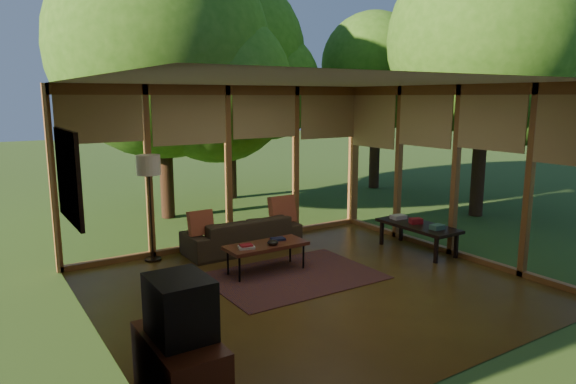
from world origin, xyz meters
TOP-DOWN VIEW (x-y plane):
  - floor at (0.00, 0.00)m, footprint 5.50×5.50m
  - ceiling at (0.00, 0.00)m, footprint 5.50×5.50m
  - wall_left at (-2.75, 0.00)m, footprint 0.04×5.00m
  - wall_front at (0.00, -2.50)m, footprint 5.50×0.04m
  - window_wall_back at (0.00, 2.50)m, footprint 5.50×0.12m
  - window_wall_right at (2.75, 0.00)m, footprint 0.12×5.00m
  - exterior_lawn at (8.00, 8.00)m, footprint 40.00×40.00m
  - tree_nw at (-0.22, 5.03)m, footprint 4.43×4.43m
  - tree_ne at (1.88, 6.28)m, footprint 3.80×3.80m
  - tree_se at (5.33, 1.57)m, footprint 3.90×3.90m
  - tree_far at (5.78, 5.35)m, footprint 2.81×2.81m
  - rug at (-0.00, 0.48)m, footprint 2.32×1.64m
  - sofa at (-0.01, 2.00)m, footprint 1.92×0.75m
  - pillow_left at (-0.76, 1.95)m, footprint 0.39×0.21m
  - pillow_right at (0.74, 1.95)m, footprint 0.46×0.24m
  - ct_book_lower at (-0.57, 0.81)m, footprint 0.26×0.22m
  - ct_book_upper at (-0.57, 0.81)m, footprint 0.18×0.15m
  - ct_book_side at (0.03, 0.94)m, footprint 0.22×0.18m
  - ct_bowl at (-0.17, 0.76)m, footprint 0.16×0.16m
  - media_cabinet at (-2.47, -1.57)m, footprint 0.50×1.00m
  - television at (-2.45, -1.57)m, footprint 0.45×0.55m
  - console_book_a at (2.40, 0.01)m, footprint 0.21×0.15m
  - console_book_b at (2.40, 0.46)m, footprint 0.23×0.20m
  - console_book_c at (2.40, 0.86)m, footprint 0.26×0.20m
  - floor_lamp at (-1.44, 2.29)m, footprint 0.36×0.36m
  - coffee_table at (-0.22, 0.86)m, footprint 1.20×0.50m
  - side_console at (2.40, 0.41)m, footprint 0.60×1.40m
  - wall_painting at (-2.71, 1.40)m, footprint 0.06×1.35m

SIDE VIEW (x-z plane):
  - exterior_lawn at x=8.00m, z-range -0.01..-0.01m
  - floor at x=0.00m, z-range 0.00..0.00m
  - rug at x=0.00m, z-range 0.00..0.01m
  - sofa at x=-0.01m, z-range 0.00..0.56m
  - media_cabinet at x=-2.47m, z-range 0.00..0.60m
  - coffee_table at x=-0.22m, z-range 0.18..0.60m
  - side_console at x=2.40m, z-range 0.18..0.64m
  - ct_book_side at x=0.03m, z-range 0.42..0.45m
  - ct_book_lower at x=-0.57m, z-range 0.42..0.46m
  - ct_bowl at x=-0.17m, z-range 0.42..0.50m
  - ct_book_upper at x=-0.57m, z-range 0.45..0.48m
  - console_book_c at x=2.40m, z-range 0.45..0.52m
  - console_book_a at x=2.40m, z-range 0.46..0.53m
  - console_book_b at x=2.40m, z-range 0.46..0.54m
  - pillow_left at x=-0.76m, z-range 0.37..0.78m
  - pillow_right at x=0.74m, z-range 0.37..0.85m
  - television at x=-2.45m, z-range 0.60..1.10m
  - wall_left at x=-2.75m, z-range 0.00..2.70m
  - wall_front at x=0.00m, z-range 0.00..2.70m
  - window_wall_back at x=0.00m, z-range 0.00..2.70m
  - window_wall_right at x=2.75m, z-range 0.00..2.70m
  - floor_lamp at x=-1.44m, z-range 0.58..2.23m
  - wall_painting at x=-2.71m, z-range 0.98..2.12m
  - ceiling at x=0.00m, z-range 2.70..2.70m
  - tree_far at x=5.78m, z-range 0.96..5.72m
  - tree_nw at x=-0.22m, z-range 0.63..6.32m
  - tree_ne at x=1.88m, z-range 0.82..6.29m
  - tree_se at x=5.33m, z-range 0.84..6.44m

